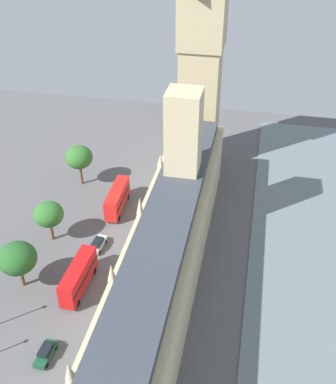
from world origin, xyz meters
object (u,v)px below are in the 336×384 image
(car_dark_green_midblock, at_px, (46,353))
(plane_tree_by_river_gate, at_px, (49,214))
(double_decker_bus_trailing, at_px, (117,198))
(pedestrian_leading, at_px, (141,227))
(parliament_building, at_px, (170,237))
(car_silver_far_end, at_px, (98,244))
(double_decker_bus_near_tower, at_px, (78,276))
(plane_tree_kerbside, at_px, (17,258))
(clock_tower, at_px, (202,38))
(plane_tree_under_trees, at_px, (79,157))

(car_dark_green_midblock, bearing_deg, plane_tree_by_river_gate, -67.11)
(double_decker_bus_trailing, bearing_deg, pedestrian_leading, 135.82)
(parliament_building, relative_size, pedestrian_leading, 39.01)
(car_silver_far_end, bearing_deg, double_decker_bus_near_tower, -84.89)
(plane_tree_kerbside, bearing_deg, parliament_building, -160.04)
(clock_tower, xyz_separation_m, pedestrian_leading, (6.43, 28.46, -27.72))
(plane_tree_under_trees, xyz_separation_m, plane_tree_by_river_gate, (-1.23, 18.73, -0.90))
(double_decker_bus_trailing, relative_size, double_decker_bus_near_tower, 1.00)
(car_dark_green_midblock, height_order, plane_tree_kerbside, plane_tree_kerbside)
(double_decker_bus_trailing, relative_size, pedestrian_leading, 6.34)
(double_decker_bus_near_tower, bearing_deg, pedestrian_leading, 71.06)
(clock_tower, height_order, double_decker_bus_trailing, clock_tower)
(pedestrian_leading, xyz_separation_m, plane_tree_kerbside, (15.40, 17.61, 5.14))
(double_decker_bus_trailing, bearing_deg, car_dark_green_midblock, 88.79)
(double_decker_bus_near_tower, height_order, pedestrian_leading, double_decker_bus_near_tower)
(clock_tower, height_order, pedestrian_leading, clock_tower)
(clock_tower, height_order, plane_tree_kerbside, clock_tower)
(car_silver_far_end, relative_size, plane_tree_by_river_gate, 0.60)
(car_silver_far_end, xyz_separation_m, plane_tree_kerbside, (9.09, 11.25, 5.00))
(pedestrian_leading, relative_size, plane_tree_kerbside, 0.20)
(double_decker_bus_near_tower, bearing_deg, double_decker_bus_trailing, 91.84)
(clock_tower, height_order, car_dark_green_midblock, clock_tower)
(parliament_building, distance_m, plane_tree_by_river_gate, 23.32)
(double_decker_bus_trailing, xyz_separation_m, plane_tree_under_trees, (10.36, -7.28, 3.98))
(double_decker_bus_trailing, relative_size, car_dark_green_midblock, 2.33)
(pedestrian_leading, height_order, plane_tree_kerbside, plane_tree_kerbside)
(double_decker_bus_near_tower, distance_m, plane_tree_under_trees, 31.43)
(pedestrian_leading, bearing_deg, clock_tower, 16.39)
(clock_tower, distance_m, double_decker_bus_trailing, 36.66)
(pedestrian_leading, distance_m, plane_tree_by_river_gate, 17.12)
(car_dark_green_midblock, height_order, plane_tree_by_river_gate, plane_tree_by_river_gate)
(double_decker_bus_trailing, xyz_separation_m, plane_tree_by_river_gate, (9.13, 11.44, 3.09))
(plane_tree_by_river_gate, bearing_deg, plane_tree_kerbside, 89.78)
(pedestrian_leading, relative_size, plane_tree_by_river_gate, 0.21)
(parliament_building, height_order, double_decker_bus_trailing, parliament_building)
(parliament_building, bearing_deg, plane_tree_under_trees, -42.57)
(double_decker_bus_near_tower, height_order, car_dark_green_midblock, double_decker_bus_near_tower)
(parliament_building, bearing_deg, plane_tree_by_river_gate, -8.71)
(pedestrian_leading, bearing_deg, double_decker_bus_trailing, 76.49)
(double_decker_bus_trailing, bearing_deg, car_silver_far_end, 88.03)
(car_silver_far_end, bearing_deg, parliament_building, -8.00)
(double_decker_bus_trailing, xyz_separation_m, pedestrian_leading, (-6.22, 5.73, -1.88))
(parliament_building, xyz_separation_m, plane_tree_under_trees, (24.22, -22.25, -0.79))
(parliament_building, distance_m, plane_tree_under_trees, 32.90)
(clock_tower, bearing_deg, car_silver_far_end, 69.90)
(clock_tower, bearing_deg, plane_tree_under_trees, 33.87)
(pedestrian_leading, distance_m, plane_tree_kerbside, 23.95)
(parliament_building, distance_m, car_silver_far_end, 15.67)
(clock_tower, bearing_deg, double_decker_bus_near_tower, 74.42)
(double_decker_bus_trailing, bearing_deg, plane_tree_under_trees, -36.65)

